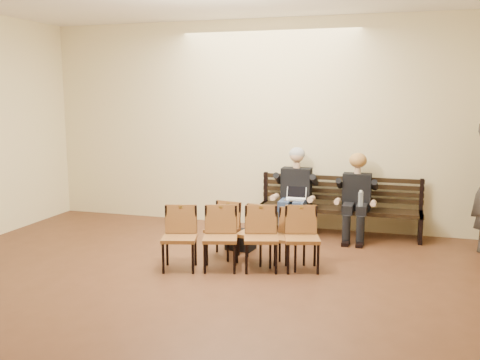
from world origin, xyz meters
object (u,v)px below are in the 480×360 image
object	(u,v)px
bench	(338,221)
seated_man	(295,191)
seated_woman	(356,199)
bag	(241,240)
laptop	(295,202)
chair_row_back	(254,234)
water_bottle	(360,207)
chair_row_front	(241,239)

from	to	relation	value
bench	seated_man	distance (m)	0.85
seated_woman	bag	size ratio (longest dim) A/B	3.20
laptop	chair_row_back	bearing A→B (deg)	-93.88
seated_woman	bag	bearing A→B (deg)	-144.71
seated_man	water_bottle	distance (m)	1.11
water_bottle	bag	size ratio (longest dim) A/B	0.63
bag	chair_row_front	world-z (taller)	chair_row_front
seated_woman	chair_row_back	xyz separation A→B (m)	(-1.22, -1.62, -0.25)
laptop	chair_row_front	world-z (taller)	chair_row_front
water_bottle	chair_row_back	size ratio (longest dim) A/B	0.18
bench	bag	world-z (taller)	bench
seated_woman	water_bottle	size ratio (longest dim) A/B	5.11
chair_row_front	water_bottle	bearing A→B (deg)	35.07
seated_man	chair_row_back	world-z (taller)	seated_man
seated_woman	chair_row_back	world-z (taller)	seated_woman
water_bottle	chair_row_back	xyz separation A→B (m)	(-1.31, -1.32, -0.19)
bag	chair_row_front	size ratio (longest dim) A/B	0.20
chair_row_back	laptop	bearing A→B (deg)	89.32
laptop	chair_row_back	xyz separation A→B (m)	(-0.28, -1.43, -0.18)
seated_man	chair_row_front	size ratio (longest dim) A/B	0.70
chair_row_front	seated_man	bearing A→B (deg)	65.05
bench	water_bottle	distance (m)	0.66
seated_man	seated_woman	world-z (taller)	seated_man
seated_man	chair_row_back	bearing A→B (deg)	-98.81
laptop	chair_row_front	bearing A→B (deg)	-93.87
bench	chair_row_front	world-z (taller)	chair_row_front
seated_woman	chair_row_front	bearing A→B (deg)	-123.00
seated_woman	water_bottle	world-z (taller)	seated_woman
seated_man	laptop	bearing A→B (deg)	-79.93
chair_row_front	chair_row_back	world-z (taller)	chair_row_front
seated_man	laptop	world-z (taller)	seated_man
bench	chair_row_back	bearing A→B (deg)	-118.39
water_bottle	bag	bearing A→B (deg)	-153.99
chair_row_back	seated_woman	bearing A→B (deg)	63.55
chair_row_front	chair_row_back	distance (m)	0.38
bag	chair_row_back	bearing A→B (deg)	-56.42
seated_woman	chair_row_front	size ratio (longest dim) A/B	0.63
seated_man	bag	world-z (taller)	seated_man
seated_woman	bag	xyz separation A→B (m)	(-1.56, -1.10, -0.49)
bag	seated_woman	bearing A→B (deg)	35.29
seated_man	bench	bearing A→B (deg)	9.89
water_bottle	laptop	bearing A→B (deg)	173.77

